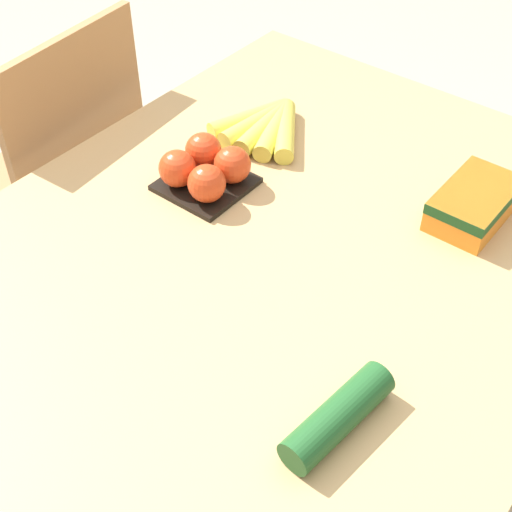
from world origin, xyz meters
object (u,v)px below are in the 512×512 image
object	(u,v)px
chair	(58,193)
cucumber_near	(338,416)
banana_bunch	(267,126)
carrot_bag	(475,202)
tomato_pack	(205,169)

from	to	relation	value
chair	cucumber_near	size ratio (longest dim) A/B	5.01
chair	banana_bunch	world-z (taller)	chair
chair	carrot_bag	distance (m)	1.00
banana_bunch	cucumber_near	distance (m)	0.70
banana_bunch	tomato_pack	size ratio (longest dim) A/B	1.31
chair	carrot_bag	xyz separation A→B (m)	(0.22, -0.92, 0.30)
chair	carrot_bag	size ratio (longest dim) A/B	5.22
banana_bunch	cucumber_near	bearing A→B (deg)	-134.51
carrot_bag	cucumber_near	xyz separation A→B (m)	(-0.51, -0.05, -0.01)
banana_bunch	carrot_bag	world-z (taller)	carrot_bag
carrot_bag	cucumber_near	bearing A→B (deg)	-173.89
chair	cucumber_near	world-z (taller)	chair
banana_bunch	tomato_pack	distance (m)	0.21
cucumber_near	chair	bearing A→B (deg)	73.79
tomato_pack	carrot_bag	size ratio (longest dim) A/B	0.85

